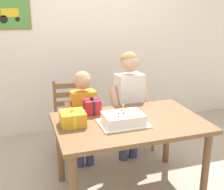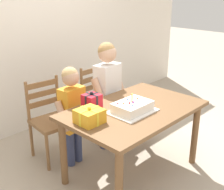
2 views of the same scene
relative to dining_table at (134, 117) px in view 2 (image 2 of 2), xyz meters
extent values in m
plane|color=tan|center=(0.00, 0.00, -0.65)|extent=(20.00, 20.00, 0.00)
cube|color=silver|center=(0.00, 1.74, 0.65)|extent=(6.40, 0.08, 2.60)
cube|color=brown|center=(0.00, 0.00, 0.08)|extent=(1.40, 0.90, 0.04)
cylinder|color=brown|center=(-0.62, -0.37, -0.29)|extent=(0.07, 0.07, 0.71)
cylinder|color=brown|center=(0.62, -0.37, -0.29)|extent=(0.07, 0.07, 0.71)
cylinder|color=brown|center=(-0.62, 0.37, -0.29)|extent=(0.07, 0.07, 0.71)
cylinder|color=brown|center=(0.62, 0.37, -0.29)|extent=(0.07, 0.07, 0.71)
cube|color=white|center=(-0.08, -0.05, 0.11)|extent=(0.44, 0.34, 0.01)
cube|color=white|center=(-0.08, -0.05, 0.16)|extent=(0.36, 0.26, 0.09)
cylinder|color=orange|center=(-0.08, -0.04, 0.24)|extent=(0.01, 0.01, 0.07)
sphere|color=yellow|center=(-0.08, -0.04, 0.28)|extent=(0.02, 0.02, 0.02)
sphere|color=yellow|center=(-0.07, 0.02, 0.21)|extent=(0.02, 0.02, 0.02)
sphere|color=blue|center=(-0.15, -0.11, 0.21)|extent=(0.01, 0.01, 0.01)
sphere|color=orange|center=(-0.18, -0.02, 0.21)|extent=(0.01, 0.01, 0.01)
sphere|color=red|center=(-0.21, 0.02, 0.21)|extent=(0.02, 0.02, 0.02)
sphere|color=orange|center=(0.02, -0.03, 0.21)|extent=(0.02, 0.02, 0.02)
sphere|color=blue|center=(-0.08, 0.02, 0.21)|extent=(0.01, 0.01, 0.01)
sphere|color=red|center=(-0.13, -0.05, 0.21)|extent=(0.02, 0.02, 0.02)
sphere|color=purple|center=(-0.09, -0.06, 0.21)|extent=(0.02, 0.02, 0.02)
cube|color=gold|center=(-0.53, 0.07, 0.16)|extent=(0.22, 0.21, 0.13)
cube|color=yellow|center=(-0.53, 0.07, 0.16)|extent=(0.23, 0.02, 0.13)
cube|color=yellow|center=(-0.53, 0.07, 0.16)|extent=(0.02, 0.22, 0.13)
sphere|color=yellow|center=(-0.53, 0.07, 0.24)|extent=(0.04, 0.04, 0.04)
cube|color=red|center=(-0.29, 0.30, 0.17)|extent=(0.16, 0.15, 0.14)
cube|color=black|center=(-0.29, 0.30, 0.17)|extent=(0.16, 0.02, 0.15)
cube|color=black|center=(-0.29, 0.30, 0.17)|extent=(0.02, 0.16, 0.15)
sphere|color=black|center=(-0.29, 0.30, 0.26)|extent=(0.04, 0.04, 0.04)
cube|color=brown|center=(-0.40, 0.85, -0.20)|extent=(0.46, 0.46, 0.04)
cylinder|color=brown|center=(-0.23, 0.64, -0.44)|extent=(0.04, 0.04, 0.43)
cylinder|color=brown|center=(-0.60, 0.68, -0.44)|extent=(0.04, 0.04, 0.43)
cylinder|color=brown|center=(-0.19, 1.02, -0.44)|extent=(0.04, 0.04, 0.43)
cylinder|color=brown|center=(-0.57, 1.06, -0.44)|extent=(0.04, 0.04, 0.43)
cylinder|color=brown|center=(-0.19, 1.02, 0.04)|extent=(0.04, 0.04, 0.45)
cylinder|color=brown|center=(-0.57, 1.06, 0.04)|extent=(0.04, 0.04, 0.45)
cube|color=brown|center=(-0.38, 1.04, -0.02)|extent=(0.36, 0.06, 0.06)
cube|color=brown|center=(-0.38, 1.04, 0.09)|extent=(0.36, 0.06, 0.06)
cube|color=brown|center=(-0.38, 1.04, 0.20)|extent=(0.36, 0.06, 0.06)
cube|color=brown|center=(0.40, 0.85, -0.20)|extent=(0.42, 0.42, 0.04)
cylinder|color=brown|center=(0.59, 0.66, -0.44)|extent=(0.04, 0.04, 0.43)
cylinder|color=brown|center=(0.21, 0.66, -0.44)|extent=(0.04, 0.04, 0.43)
cylinder|color=brown|center=(0.58, 1.04, -0.44)|extent=(0.04, 0.04, 0.43)
cylinder|color=brown|center=(0.20, 1.04, -0.44)|extent=(0.04, 0.04, 0.43)
cylinder|color=brown|center=(0.58, 1.04, 0.04)|extent=(0.04, 0.04, 0.45)
cylinder|color=brown|center=(0.20, 1.04, 0.04)|extent=(0.04, 0.04, 0.45)
cube|color=brown|center=(0.39, 1.04, -0.02)|extent=(0.36, 0.03, 0.06)
cube|color=brown|center=(0.39, 1.04, 0.09)|extent=(0.36, 0.03, 0.06)
cube|color=brown|center=(0.39, 1.04, 0.20)|extent=(0.36, 0.03, 0.06)
cylinder|color=#38426B|center=(0.29, 0.60, -0.41)|extent=(0.11, 0.11, 0.49)
cylinder|color=#38426B|center=(0.16, 0.58, -0.41)|extent=(0.11, 0.11, 0.49)
cube|color=white|center=(0.22, 0.59, 0.12)|extent=(0.32, 0.22, 0.56)
cylinder|color=tan|center=(0.42, 0.57, 0.10)|extent=(0.11, 0.24, 0.37)
cylinder|color=tan|center=(0.04, 0.53, 0.10)|extent=(0.11, 0.24, 0.37)
sphere|color=tan|center=(0.22, 0.59, 0.53)|extent=(0.21, 0.21, 0.21)
sphere|color=#A87F4C|center=(0.22, 0.60, 0.55)|extent=(0.20, 0.20, 0.20)
cylinder|color=#38426B|center=(-0.25, 0.59, -0.44)|extent=(0.09, 0.09, 0.42)
cylinder|color=#38426B|center=(-0.37, 0.59, -0.44)|extent=(0.09, 0.09, 0.42)
cube|color=orange|center=(-0.31, 0.59, 0.01)|extent=(0.27, 0.18, 0.48)
cylinder|color=tan|center=(-0.14, 0.57, 0.00)|extent=(0.09, 0.20, 0.32)
cylinder|color=tan|center=(-0.47, 0.54, 0.00)|extent=(0.09, 0.20, 0.32)
sphere|color=tan|center=(-0.31, 0.59, 0.36)|extent=(0.18, 0.18, 0.18)
sphere|color=tan|center=(-0.31, 0.60, 0.39)|extent=(0.17, 0.17, 0.17)
camera|label=1|loc=(-0.94, -2.36, 1.16)|focal=46.59mm
camera|label=2|loc=(-2.11, -1.73, 1.27)|focal=47.64mm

